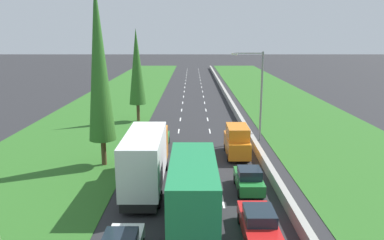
% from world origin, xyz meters
% --- Properties ---
extents(ground_plane, '(300.00, 300.00, 0.00)m').
position_xyz_m(ground_plane, '(0.00, 60.00, 0.00)').
color(ground_plane, '#28282B').
rests_on(ground_plane, ground).
extents(grass_verge_left, '(14.00, 140.00, 0.04)m').
position_xyz_m(grass_verge_left, '(-12.65, 60.00, 0.02)').
color(grass_verge_left, '#2D6623').
rests_on(grass_verge_left, ground).
extents(grass_verge_right, '(14.00, 140.00, 0.04)m').
position_xyz_m(grass_verge_right, '(14.35, 60.00, 0.02)').
color(grass_verge_right, '#2D6623').
rests_on(grass_verge_right, ground).
extents(median_barrier, '(0.44, 120.00, 0.85)m').
position_xyz_m(median_barrier, '(5.70, 60.00, 0.42)').
color(median_barrier, '#9E9B93').
rests_on(median_barrier, ground).
extents(lane_markings, '(3.64, 116.00, 0.01)m').
position_xyz_m(lane_markings, '(0.00, 60.00, 0.01)').
color(lane_markings, white).
rests_on(lane_markings, ground).
extents(green_box_truck_centre_lane, '(2.46, 9.40, 4.18)m').
position_xyz_m(green_box_truck_centre_lane, '(-0.20, 17.68, 2.18)').
color(green_box_truck_centre_lane, black).
rests_on(green_box_truck_centre_lane, ground).
extents(white_box_truck_left_lane, '(2.46, 9.40, 4.18)m').
position_xyz_m(white_box_truck_left_lane, '(-3.44, 23.20, 2.18)').
color(white_box_truck_left_lane, black).
rests_on(white_box_truck_left_lane, ground).
extents(red_sedan_right_lane, '(1.82, 4.50, 1.64)m').
position_xyz_m(red_sedan_right_lane, '(3.28, 16.65, 0.81)').
color(red_sedan_right_lane, red).
rests_on(red_sedan_right_lane, ground).
extents(green_hatchback_right_lane, '(1.74, 3.90, 1.72)m').
position_xyz_m(green_hatchback_right_lane, '(3.66, 22.67, 0.84)').
color(green_hatchback_right_lane, '#237A33').
rests_on(green_hatchback_right_lane, ground).
extents(green_sedan_left_lane, '(1.82, 4.50, 1.64)m').
position_xyz_m(green_sedan_left_lane, '(-3.42, 32.82, 0.81)').
color(green_sedan_left_lane, '#237A33').
rests_on(green_sedan_left_lane, ground).
extents(orange_van_right_lane, '(1.96, 4.90, 2.82)m').
position_xyz_m(orange_van_right_lane, '(3.73, 30.23, 1.40)').
color(orange_van_right_lane, orange).
rests_on(orange_van_right_lane, ground).
extents(poplar_tree_second, '(2.17, 2.17, 14.84)m').
position_xyz_m(poplar_tree_second, '(-7.56, 27.95, 8.47)').
color(poplar_tree_second, '#4C3823').
rests_on(poplar_tree_second, ground).
extents(poplar_tree_third, '(2.09, 2.09, 11.41)m').
position_xyz_m(poplar_tree_third, '(-6.99, 44.08, 6.76)').
color(poplar_tree_third, '#4C3823').
rests_on(poplar_tree_third, ground).
extents(street_light_mast, '(3.20, 0.28, 9.00)m').
position_xyz_m(street_light_mast, '(6.32, 35.24, 5.23)').
color(street_light_mast, gray).
rests_on(street_light_mast, ground).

